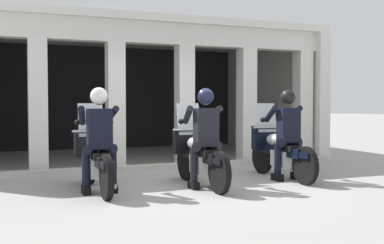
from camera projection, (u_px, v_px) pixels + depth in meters
ground_plane at (145, 163)px, 10.78m from camera, size 80.00×80.00×0.00m
station_building at (122, 78)px, 12.33m from camera, size 8.67×5.24×3.19m
kerb_strip at (158, 167)px, 9.57m from camera, size 8.17×0.24×0.12m
motorcycle_left at (96, 158)px, 7.35m from camera, size 0.62×2.04×1.35m
police_officer_left at (99, 131)px, 7.07m from camera, size 0.63×0.61×1.58m
motorcycle_center at (198, 155)px, 7.78m from camera, size 0.62×2.04×1.35m
police_officer_center at (205, 129)px, 7.50m from camera, size 0.63×0.61×1.58m
motorcycle_right at (279, 150)px, 8.57m from camera, size 0.62×2.04×1.35m
police_officer_right at (287, 127)px, 8.28m from camera, size 0.63×0.61×1.58m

